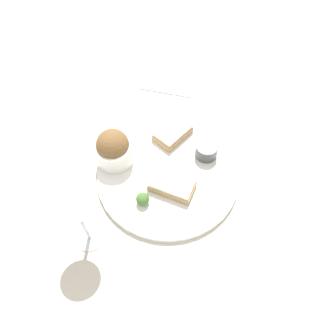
{
  "coord_description": "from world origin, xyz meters",
  "views": [
    {
      "loc": [
        -0.09,
        -0.4,
        0.67
      ],
      "look_at": [
        0.0,
        0.0,
        0.03
      ],
      "focal_mm": 35.0,
      "sensor_mm": 36.0,
      "label": 1
    }
  ],
  "objects": [
    {
      "name": "ground_plane",
      "position": [
        0.0,
        0.0,
        0.0
      ],
      "size": [
        4.0,
        4.0,
        0.0
      ],
      "primitive_type": "plane",
      "color": "beige"
    },
    {
      "name": "dinner_plate",
      "position": [
        0.0,
        0.0,
        0.01
      ],
      "size": [
        0.34,
        0.34,
        0.01
      ],
      "color": "white",
      "rests_on": "ground_plane"
    },
    {
      "name": "salad_bowl",
      "position": [
        -0.12,
        0.07,
        0.06
      ],
      "size": [
        0.09,
        0.09,
        0.09
      ],
      "color": "white",
      "rests_on": "dinner_plate"
    },
    {
      "name": "sauce_ramekin",
      "position": [
        0.1,
        0.03,
        0.03
      ],
      "size": [
        0.05,
        0.05,
        0.04
      ],
      "color": "#4C4C4C",
      "rests_on": "dinner_plate"
    },
    {
      "name": "cheese_toast_near",
      "position": [
        -0.0,
        -0.04,
        0.03
      ],
      "size": [
        0.12,
        0.1,
        0.03
      ],
      "color": "tan",
      "rests_on": "dinner_plate"
    },
    {
      "name": "cheese_toast_far",
      "position": [
        0.03,
        0.11,
        0.03
      ],
      "size": [
        0.11,
        0.1,
        0.03
      ],
      "color": "tan",
      "rests_on": "dinner_plate"
    },
    {
      "name": "wine_glass",
      "position": [
        -0.2,
        -0.12,
        0.12
      ],
      "size": [
        0.08,
        0.08,
        0.16
      ],
      "color": "silver",
      "rests_on": "ground_plane"
    },
    {
      "name": "garnish",
      "position": [
        -0.07,
        -0.06,
        0.03
      ],
      "size": [
        0.03,
        0.03,
        0.03
      ],
      "color": "#477533",
      "rests_on": "dinner_plate"
    },
    {
      "name": "fork",
      "position": [
        0.05,
        0.28,
        0.0
      ],
      "size": [
        0.15,
        0.08,
        0.01
      ],
      "color": "silver",
      "rests_on": "ground_plane"
    }
  ]
}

